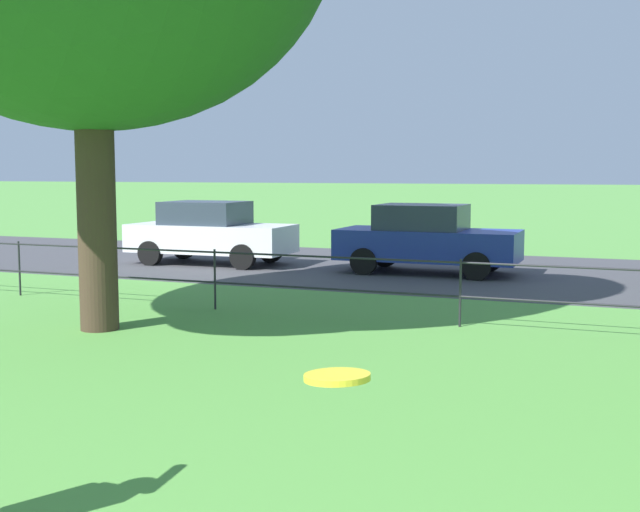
{
  "coord_description": "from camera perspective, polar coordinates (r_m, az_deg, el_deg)",
  "views": [
    {
      "loc": [
        2.31,
        1.82,
        2.27
      ],
      "look_at": [
        -0.58,
        9.15,
        1.43
      ],
      "focal_mm": 44.73,
      "sensor_mm": 36.0,
      "label": 1
    }
  ],
  "objects": [
    {
      "name": "street_strip",
      "position": [
        18.29,
        14.08,
        -1.24
      ],
      "size": [
        80.0,
        7.96,
        0.01
      ],
      "primitive_type": "cube",
      "color": "#424247",
      "rests_on": "ground"
    },
    {
      "name": "car_white_left",
      "position": [
        19.8,
        -7.89,
        1.68
      ],
      "size": [
        4.04,
        1.89,
        1.54
      ],
      "color": "silver",
      "rests_on": "ground"
    },
    {
      "name": "park_fence",
      "position": [
        11.82,
        10.02,
        -1.81
      ],
      "size": [
        32.63,
        0.04,
        1.0
      ],
      "color": "#232328",
      "rests_on": "ground"
    },
    {
      "name": "car_blue_far_left",
      "position": [
        17.98,
        7.62,
        1.25
      ],
      "size": [
        4.0,
        1.82,
        1.54
      ],
      "color": "#233899",
      "rests_on": "ground"
    },
    {
      "name": "frisbee",
      "position": [
        3.22,
        1.23,
        -8.65
      ],
      "size": [
        0.37,
        0.37,
        0.04
      ],
      "color": "yellow"
    }
  ]
}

